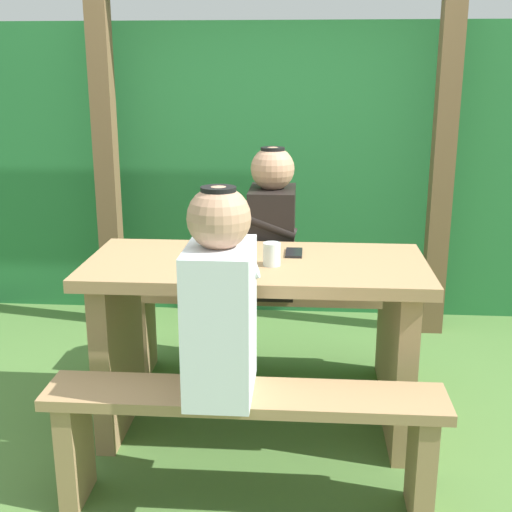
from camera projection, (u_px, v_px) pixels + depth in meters
The scene contains 12 objects.
ground_plane at pixel (256, 427), 2.95m from camera, with size 12.00×12.00×0.00m, color #4B7335.
hedge_backdrop at pixel (276, 164), 4.52m from camera, with size 6.40×0.81×1.80m, color #276F37.
pergola_post_left at pixel (107, 166), 3.92m from camera, with size 0.12×0.12×1.96m, color brown.
pergola_post_right at pixel (442, 169), 3.78m from camera, with size 0.12×0.12×1.96m, color brown.
picnic_table at pixel (256, 317), 2.81m from camera, with size 1.40×0.64×0.77m.
bench_near at pixel (245, 425), 2.34m from camera, with size 1.40×0.24×0.46m.
bench_far at pixel (264, 315), 3.38m from camera, with size 1.40×0.24×0.46m.
person_white_shirt at pixel (220, 301), 2.22m from camera, with size 0.25×0.35×0.72m.
person_black_coat at pixel (272, 227), 3.25m from camera, with size 0.25×0.35×0.72m.
drinking_glass at pixel (272, 254), 2.67m from camera, with size 0.07×0.07×0.09m, color silver.
bottle_left at pixel (235, 235), 2.77m from camera, with size 0.06×0.06×0.24m.
cell_phone at pixel (294, 253), 2.84m from camera, with size 0.07×0.14×0.01m, color black.
Camera 1 is at (0.19, -2.62, 1.54)m, focal length 46.76 mm.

